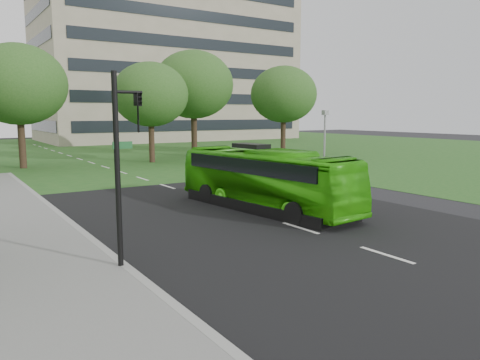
{
  "coord_description": "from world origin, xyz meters",
  "views": [
    {
      "loc": [
        -11.17,
        -11.07,
        4.26
      ],
      "look_at": [
        -1.0,
        4.61,
        1.6
      ],
      "focal_mm": 35.0,
      "sensor_mm": 36.0,
      "label": 1
    }
  ],
  "objects_px": {
    "tree_park_b": "(18,85)",
    "traffic_light": "(123,156)",
    "tree_park_c": "(150,95)",
    "tree_park_e": "(284,94)",
    "sedan": "(324,173)",
    "office_building": "(168,63)",
    "camera_pole": "(325,134)",
    "tree_park_d": "(194,85)",
    "bus": "(265,179)"
  },
  "relations": [
    {
      "from": "tree_park_b",
      "to": "traffic_light",
      "type": "xyz_separation_m",
      "value": [
        -1.42,
        -27.72,
        -3.31
      ]
    },
    {
      "from": "tree_park_c",
      "to": "traffic_light",
      "type": "bearing_deg",
      "value": -113.78
    },
    {
      "from": "tree_park_e",
      "to": "tree_park_b",
      "type": "bearing_deg",
      "value": 177.71
    },
    {
      "from": "sedan",
      "to": "tree_park_b",
      "type": "bearing_deg",
      "value": 37.33
    },
    {
      "from": "office_building",
      "to": "camera_pole",
      "type": "bearing_deg",
      "value": -102.8
    },
    {
      "from": "tree_park_c",
      "to": "tree_park_e",
      "type": "relative_size",
      "value": 0.95
    },
    {
      "from": "office_building",
      "to": "tree_park_c",
      "type": "distance_m",
      "value": 39.12
    },
    {
      "from": "tree_park_e",
      "to": "traffic_light",
      "type": "height_order",
      "value": "tree_park_e"
    },
    {
      "from": "tree_park_b",
      "to": "tree_park_d",
      "type": "bearing_deg",
      "value": 7.94
    },
    {
      "from": "sedan",
      "to": "tree_park_c",
      "type": "bearing_deg",
      "value": 13.05
    },
    {
      "from": "tree_park_b",
      "to": "traffic_light",
      "type": "relative_size",
      "value": 1.79
    },
    {
      "from": "tree_park_b",
      "to": "tree_park_e",
      "type": "relative_size",
      "value": 1.05
    },
    {
      "from": "tree_park_d",
      "to": "tree_park_e",
      "type": "distance_m",
      "value": 9.41
    },
    {
      "from": "bus",
      "to": "camera_pole",
      "type": "height_order",
      "value": "camera_pole"
    },
    {
      "from": "bus",
      "to": "office_building",
      "type": "bearing_deg",
      "value": 62.83
    },
    {
      "from": "tree_park_e",
      "to": "traffic_light",
      "type": "bearing_deg",
      "value": -134.71
    },
    {
      "from": "office_building",
      "to": "tree_park_d",
      "type": "relative_size",
      "value": 3.83
    },
    {
      "from": "tree_park_b",
      "to": "traffic_light",
      "type": "bearing_deg",
      "value": -92.94
    },
    {
      "from": "traffic_light",
      "to": "camera_pole",
      "type": "bearing_deg",
      "value": 7.26
    },
    {
      "from": "tree_park_b",
      "to": "traffic_light",
      "type": "distance_m",
      "value": 27.96
    },
    {
      "from": "sedan",
      "to": "traffic_light",
      "type": "xyz_separation_m",
      "value": [
        -15.69,
        -8.95,
        2.51
      ]
    },
    {
      "from": "tree_park_c",
      "to": "bus",
      "type": "xyz_separation_m",
      "value": [
        -3.63,
        -21.88,
        -4.53
      ]
    },
    {
      "from": "tree_park_d",
      "to": "bus",
      "type": "xyz_separation_m",
      "value": [
        -9.64,
        -25.4,
        -5.73
      ]
    },
    {
      "from": "tree_park_c",
      "to": "bus",
      "type": "relative_size",
      "value": 0.89
    },
    {
      "from": "tree_park_b",
      "to": "bus",
      "type": "bearing_deg",
      "value": -74.06
    },
    {
      "from": "tree_park_e",
      "to": "sedan",
      "type": "distance_m",
      "value": 21.52
    },
    {
      "from": "tree_park_c",
      "to": "sedan",
      "type": "relative_size",
      "value": 2.23
    },
    {
      "from": "office_building",
      "to": "tree_park_e",
      "type": "xyz_separation_m",
      "value": [
        -2.54,
        -34.18,
        -6.28
      ]
    },
    {
      "from": "tree_park_b",
      "to": "tree_park_d",
      "type": "xyz_separation_m",
      "value": [
        16.25,
        2.27,
        0.62
      ]
    },
    {
      "from": "tree_park_e",
      "to": "tree_park_d",
      "type": "bearing_deg",
      "value": 159.6
    },
    {
      "from": "tree_park_c",
      "to": "tree_park_e",
      "type": "bearing_deg",
      "value": 0.99
    },
    {
      "from": "tree_park_b",
      "to": "camera_pole",
      "type": "height_order",
      "value": "tree_park_b"
    },
    {
      "from": "tree_park_e",
      "to": "bus",
      "type": "bearing_deg",
      "value": -129.77
    },
    {
      "from": "tree_park_c",
      "to": "tree_park_b",
      "type": "bearing_deg",
      "value": 173.0
    },
    {
      "from": "tree_park_c",
      "to": "tree_park_d",
      "type": "distance_m",
      "value": 7.07
    },
    {
      "from": "bus",
      "to": "traffic_light",
      "type": "distance_m",
      "value": 9.42
    },
    {
      "from": "sedan",
      "to": "camera_pole",
      "type": "relative_size",
      "value": 0.87
    },
    {
      "from": "tree_park_d",
      "to": "tree_park_b",
      "type": "bearing_deg",
      "value": -172.06
    },
    {
      "from": "traffic_light",
      "to": "bus",
      "type": "bearing_deg",
      "value": 4.86
    },
    {
      "from": "tree_park_d",
      "to": "tree_park_e",
      "type": "height_order",
      "value": "tree_park_d"
    },
    {
      "from": "office_building",
      "to": "traffic_light",
      "type": "xyz_separation_m",
      "value": [
        -28.99,
        -60.9,
        -9.35
      ]
    },
    {
      "from": "tree_park_b",
      "to": "tree_park_e",
      "type": "xyz_separation_m",
      "value": [
        25.03,
        -1.0,
        -0.24
      ]
    },
    {
      "from": "tree_park_b",
      "to": "sedan",
      "type": "xyz_separation_m",
      "value": [
        14.26,
        -18.78,
        -5.82
      ]
    },
    {
      "from": "tree_park_d",
      "to": "traffic_light",
      "type": "xyz_separation_m",
      "value": [
        -17.67,
        -29.99,
        -3.94
      ]
    },
    {
      "from": "bus",
      "to": "tree_park_d",
      "type": "bearing_deg",
      "value": 62.47
    },
    {
      "from": "office_building",
      "to": "bus",
      "type": "distance_m",
      "value": 61.12
    },
    {
      "from": "sedan",
      "to": "camera_pole",
      "type": "xyz_separation_m",
      "value": [
        1.99,
        2.15,
        2.25
      ]
    },
    {
      "from": "office_building",
      "to": "tree_park_b",
      "type": "xyz_separation_m",
      "value": [
        -27.57,
        -33.18,
        -6.04
      ]
    },
    {
      "from": "tree_park_b",
      "to": "tree_park_c",
      "type": "distance_m",
      "value": 10.33
    },
    {
      "from": "traffic_light",
      "to": "camera_pole",
      "type": "xyz_separation_m",
      "value": [
        17.68,
        11.1,
        -0.26
      ]
    }
  ]
}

